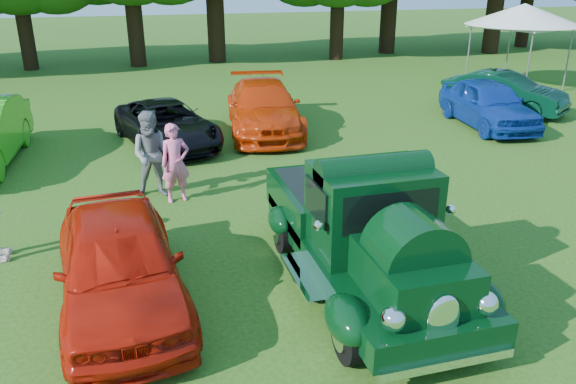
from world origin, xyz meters
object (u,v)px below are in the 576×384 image
object	(u,v)px
red_convertible	(119,262)
back_car_orange	(264,107)
spectator_grey	(153,155)
back_car_green	(504,92)
back_car_black	(167,124)
back_car_blue	(488,103)
spectator_pink	(175,163)
hero_pickup	(363,233)
canopy_tent	(524,15)

from	to	relation	value
red_convertible	back_car_orange	xyz separation A→B (m)	(4.39, 9.10, 0.02)
spectator_grey	red_convertible	bearing A→B (deg)	-89.65
spectator_grey	back_car_green	bearing A→B (deg)	31.32
back_car_black	back_car_blue	xyz separation A→B (m)	(10.21, -0.66, 0.12)
spectator_pink	back_car_black	bearing A→B (deg)	77.59
hero_pickup	back_car_orange	bearing A→B (deg)	86.23
back_car_orange	hero_pickup	bearing A→B (deg)	-85.72
red_convertible	back_car_green	size ratio (longest dim) A/B	1.03
red_convertible	back_car_orange	bearing A→B (deg)	59.66
back_car_orange	back_car_green	world-z (taller)	back_car_orange
red_convertible	canopy_tent	bearing A→B (deg)	33.56
back_car_blue	back_car_green	bearing A→B (deg)	49.28
back_car_black	spectator_grey	distance (m)	3.99
hero_pickup	red_convertible	bearing A→B (deg)	174.74
spectator_pink	back_car_orange	bearing A→B (deg)	47.14
red_convertible	back_car_black	world-z (taller)	red_convertible
back_car_black	back_car_orange	xyz separation A→B (m)	(3.06, 0.72, 0.14)
back_car_blue	back_car_orange	bearing A→B (deg)	175.60
back_car_blue	red_convertible	bearing A→B (deg)	-139.70
canopy_tent	back_car_black	bearing A→B (deg)	-163.42
back_car_black	spectator_grey	xyz separation A→B (m)	(-0.57, -3.93, 0.35)
hero_pickup	spectator_grey	world-z (taller)	hero_pickup
back_car_green	hero_pickup	bearing A→B (deg)	-169.36
red_convertible	spectator_pink	bearing A→B (deg)	68.79
back_car_black	canopy_tent	size ratio (longest dim) A/B	0.76
back_car_black	canopy_tent	xyz separation A→B (m)	(15.01, 4.47, 2.40)
red_convertible	back_car_green	distance (m)	16.21
back_car_blue	back_car_green	xyz separation A→B (m)	(1.73, 1.60, -0.05)
red_convertible	spectator_grey	bearing A→B (deg)	75.74
hero_pickup	red_convertible	distance (m)	3.78
hero_pickup	back_car_green	distance (m)	13.56
hero_pickup	back_car_black	bearing A→B (deg)	105.60
red_convertible	back_car_green	world-z (taller)	red_convertible
hero_pickup	canopy_tent	distance (m)	18.35
back_car_orange	red_convertible	bearing A→B (deg)	-107.69
spectator_pink	canopy_tent	size ratio (longest dim) A/B	0.29
spectator_grey	canopy_tent	world-z (taller)	canopy_tent
back_car_orange	spectator_pink	xyz separation A→B (m)	(-3.18, -5.07, 0.11)
back_car_blue	back_car_green	world-z (taller)	back_car_blue
back_car_black	back_car_orange	bearing A→B (deg)	-0.98
back_car_green	spectator_grey	size ratio (longest dim) A/B	2.17
red_convertible	spectator_grey	distance (m)	4.51
canopy_tent	spectator_pink	bearing A→B (deg)	-149.80
canopy_tent	red_convertible	bearing A→B (deg)	-141.84
back_car_blue	canopy_tent	bearing A→B (deg)	53.36
hero_pickup	spectator_grey	distance (m)	5.65
back_car_blue	spectator_pink	bearing A→B (deg)	-153.84
hero_pickup	back_car_blue	bearing A→B (deg)	46.05
spectator_pink	canopy_tent	world-z (taller)	canopy_tent
back_car_black	canopy_tent	bearing A→B (deg)	2.28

